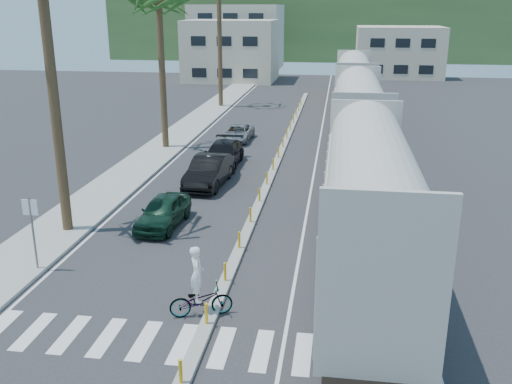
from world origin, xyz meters
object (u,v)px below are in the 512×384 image
Objects in this scene: street_sign at (32,223)px; car_lead at (163,212)px; car_second at (209,171)px; cyclist at (200,294)px.

street_sign reaches higher than car_lead.
street_sign is 12.50m from car_second.
car_second is (4.03, 11.78, -1.14)m from street_sign.
car_lead is 6.52m from car_second.
cyclist is (3.57, -7.57, 0.05)m from car_lead.
car_lead is 8.37m from cyclist.
cyclist is at bearing -61.21° from car_lead.
car_second is 2.05× the size of cyclist.
cyclist is (6.94, -2.28, -1.21)m from street_sign.
car_second is 14.35m from cyclist.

